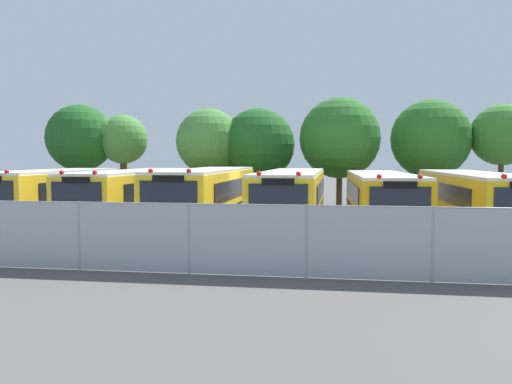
# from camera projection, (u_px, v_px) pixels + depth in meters

# --- Properties ---
(ground_plane) EXTENTS (160.00, 160.00, 0.00)m
(ground_plane) POSITION_uv_depth(u_px,v_px,m) (251.00, 227.00, 22.34)
(ground_plane) COLOR #514F4C
(school_bus_0) EXTENTS (2.70, 9.50, 2.69)m
(school_bus_0) POSITION_uv_depth(u_px,v_px,m) (53.00, 194.00, 23.43)
(school_bus_0) COLOR yellow
(school_bus_0) RESTS_ON ground_plane
(school_bus_1) EXTENTS (2.45, 10.86, 2.69)m
(school_bus_1) POSITION_uv_depth(u_px,v_px,m) (133.00, 195.00, 23.17)
(school_bus_1) COLOR yellow
(school_bus_1) RESTS_ON ground_plane
(school_bus_2) EXTENTS (2.68, 10.87, 2.77)m
(school_bus_2) POSITION_uv_depth(u_px,v_px,m) (207.00, 195.00, 22.30)
(school_bus_2) COLOR yellow
(school_bus_2) RESTS_ON ground_plane
(school_bus_3) EXTENTS (2.68, 11.31, 2.70)m
(school_bus_3) POSITION_uv_depth(u_px,v_px,m) (293.00, 197.00, 21.85)
(school_bus_3) COLOR yellow
(school_bus_3) RESTS_ON ground_plane
(school_bus_4) EXTENTS (2.59, 10.71, 2.60)m
(school_bus_4) POSITION_uv_depth(u_px,v_px,m) (381.00, 199.00, 21.38)
(school_bus_4) COLOR #EAA80C
(school_bus_4) RESTS_ON ground_plane
(school_bus_5) EXTENTS (2.53, 11.57, 2.65)m
(school_bus_5) POSITION_uv_depth(u_px,v_px,m) (473.00, 199.00, 20.63)
(school_bus_5) COLOR yellow
(school_bus_5) RESTS_ON ground_plane
(tree_0) EXTENTS (4.34, 4.34, 6.61)m
(tree_0) POSITION_uv_depth(u_px,v_px,m) (79.00, 136.00, 32.05)
(tree_0) COLOR #4C3823
(tree_0) RESTS_ON ground_plane
(tree_1) EXTENTS (3.44, 3.21, 5.96)m
(tree_1) POSITION_uv_depth(u_px,v_px,m) (120.00, 139.00, 32.24)
(tree_1) COLOR #4C3823
(tree_1) RESTS_ON ground_plane
(tree_2) EXTENTS (4.24, 4.24, 6.33)m
(tree_2) POSITION_uv_depth(u_px,v_px,m) (209.00, 141.00, 31.85)
(tree_2) COLOR #4C3823
(tree_2) RESTS_ON ground_plane
(tree_3) EXTENTS (4.87, 4.69, 6.34)m
(tree_3) POSITION_uv_depth(u_px,v_px,m) (255.00, 144.00, 31.83)
(tree_3) COLOR #4C3823
(tree_3) RESTS_ON ground_plane
(tree_4) EXTENTS (5.02, 5.02, 6.88)m
(tree_4) POSITION_uv_depth(u_px,v_px,m) (342.00, 138.00, 30.50)
(tree_4) COLOR #4C3823
(tree_4) RESTS_ON ground_plane
(tree_5) EXTENTS (4.88, 4.88, 6.74)m
(tree_5) POSITION_uv_depth(u_px,v_px,m) (432.00, 139.00, 30.47)
(tree_5) COLOR #4C3823
(tree_5) RESTS_ON ground_plane
(tree_6) EXTENTS (3.69, 3.69, 6.37)m
(tree_6) POSITION_uv_depth(u_px,v_px,m) (503.00, 134.00, 29.61)
(tree_6) COLOR #4C3823
(tree_6) RESTS_ON ground_plane
(chainlink_fence) EXTENTS (25.33, 0.07, 1.94)m
(chainlink_fence) POSITION_uv_depth(u_px,v_px,m) (189.00, 237.00, 13.25)
(chainlink_fence) COLOR #9EA0A3
(chainlink_fence) RESTS_ON ground_plane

